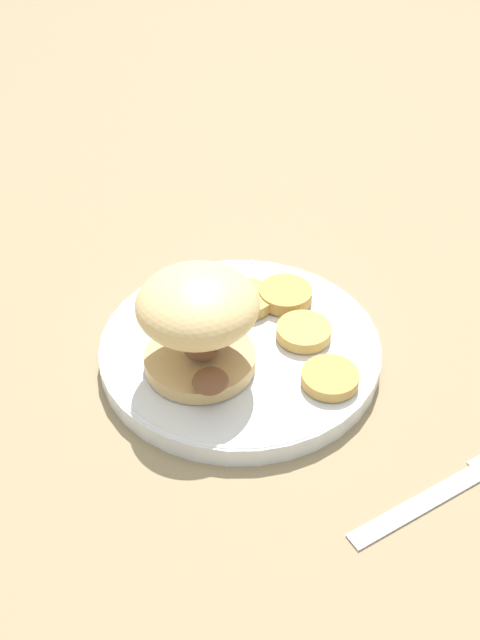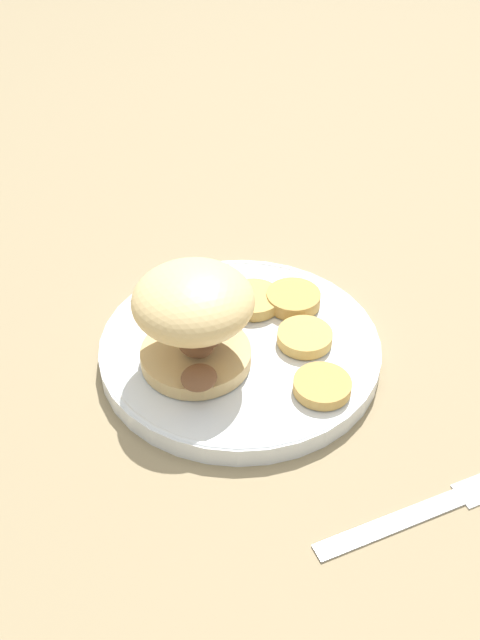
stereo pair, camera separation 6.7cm
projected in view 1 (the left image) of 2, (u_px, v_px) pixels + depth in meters
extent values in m
plane|color=#937F5B|center=(240.00, 357.00, 0.70)|extent=(4.00, 4.00, 0.00)
cylinder|color=white|center=(240.00, 350.00, 0.69)|extent=(0.26, 0.26, 0.02)
torus|color=white|center=(240.00, 343.00, 0.69)|extent=(0.26, 0.26, 0.01)
cylinder|color=tan|center=(200.00, 359.00, 0.66)|extent=(0.10, 0.10, 0.01)
ellipsoid|color=brown|center=(210.00, 381.00, 0.61)|extent=(0.04, 0.04, 0.01)
ellipsoid|color=brown|center=(204.00, 338.00, 0.64)|extent=(0.05, 0.04, 0.02)
ellipsoid|color=brown|center=(201.00, 349.00, 0.64)|extent=(0.04, 0.04, 0.02)
ellipsoid|color=brown|center=(208.00, 330.00, 0.64)|extent=(0.04, 0.03, 0.02)
ellipsoid|color=#4C281E|center=(227.00, 307.00, 0.68)|extent=(0.05, 0.04, 0.02)
ellipsoid|color=#E5C17F|center=(197.00, 305.00, 0.62)|extent=(0.10, 0.10, 0.05)
cylinder|color=tan|center=(304.00, 331.00, 0.69)|extent=(0.05, 0.05, 0.01)
cylinder|color=tan|center=(330.00, 378.00, 0.64)|extent=(0.05, 0.05, 0.01)
cylinder|color=tan|center=(246.00, 299.00, 0.72)|extent=(0.05, 0.05, 0.01)
cylinder|color=tan|center=(285.00, 295.00, 0.73)|extent=(0.05, 0.05, 0.01)
cylinder|color=#BC8942|center=(201.00, 284.00, 0.74)|extent=(0.05, 0.05, 0.01)
cube|color=silver|center=(417.00, 506.00, 0.57)|extent=(0.12, 0.07, 0.00)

